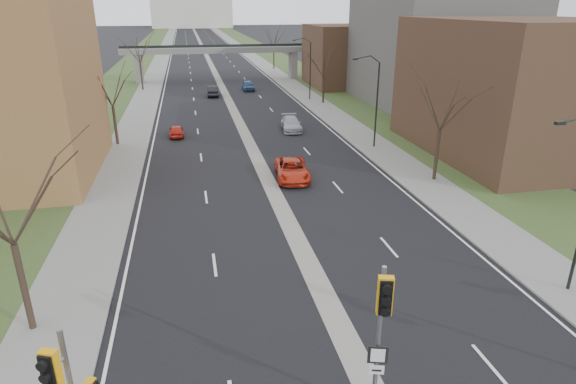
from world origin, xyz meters
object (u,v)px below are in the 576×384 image
object	(u,v)px
signal_pole_median	(382,321)
car_right_far	(248,86)
car_right_near	(292,170)
car_left_far	(213,91)
car_right_mid	(291,124)
car_left_near	(176,131)

from	to	relation	value
signal_pole_median	car_right_far	bearing A→B (deg)	102.12
car_right_near	car_right_far	size ratio (longest dim) A/B	1.21
car_left_far	car_right_mid	xyz separation A→B (m)	(7.27, -23.74, -0.04)
car_right_near	car_right_mid	distance (m)	16.10
car_left_far	car_right_mid	size ratio (longest dim) A/B	0.93
car_left_far	car_left_near	bearing A→B (deg)	80.33
car_right_far	car_right_near	bearing A→B (deg)	-91.28
car_right_far	car_left_near	bearing A→B (deg)	-110.45
car_left_near	car_right_mid	world-z (taller)	car_right_mid
car_left_near	car_left_far	world-z (taller)	car_left_far
car_right_near	car_right_far	xyz separation A→B (m)	(1.96, 43.69, 0.01)
signal_pole_median	car_left_near	size ratio (longest dim) A/B	1.56
car_right_near	car_right_mid	world-z (taller)	car_right_near
car_left_far	car_right_far	size ratio (longest dim) A/B	1.04
car_right_near	car_left_far	bearing A→B (deg)	101.75
car_right_near	car_right_mid	size ratio (longest dim) A/B	1.08
signal_pole_median	car_left_far	distance (m)	63.84
car_left_far	car_right_near	bearing A→B (deg)	98.49
car_left_near	car_left_far	size ratio (longest dim) A/B	0.78
car_right_near	car_left_near	bearing A→B (deg)	126.78
signal_pole_median	car_right_near	distance (m)	24.56
car_right_near	car_right_mid	bearing A→B (deg)	84.27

